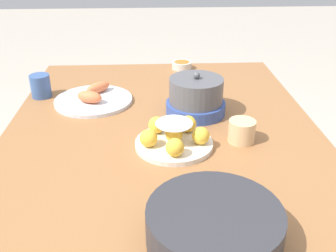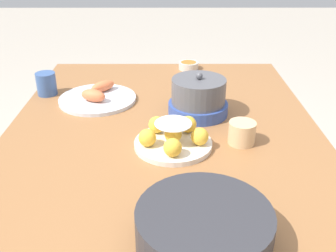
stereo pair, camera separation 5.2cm
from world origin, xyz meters
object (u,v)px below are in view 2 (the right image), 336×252
serving_bowl (204,226)px  cup_far (242,133)px  dining_table (163,150)px  cup_near (46,84)px  warming_pot (198,98)px  sauce_bowl (189,65)px  cake_plate (173,137)px  seafood_platter (98,97)px

serving_bowl → cup_far: (-0.43, 0.15, -0.01)m
dining_table → cup_near: (-0.30, -0.46, 0.13)m
warming_pot → sauce_bowl: bearing=-178.9°
cake_plate → sauce_bowl: bearing=173.5°
cake_plate → seafood_platter: cake_plate is taller
sauce_bowl → cup_near: cup_near is taller
dining_table → sauce_bowl: 0.62m
cake_plate → cup_near: (-0.41, -0.49, 0.01)m
sauce_bowl → dining_table: bearing=-10.6°
dining_table → serving_bowl: 0.54m
seafood_platter → warming_pot: (0.12, 0.38, 0.05)m
serving_bowl → sauce_bowl: (-1.13, 0.02, -0.03)m
seafood_platter → cup_far: size_ratio=3.52×
cup_far → cake_plate: bearing=-84.4°
cake_plate → sauce_bowl: (-0.72, 0.08, -0.01)m
seafood_platter → warming_pot: bearing=72.4°
serving_bowl → sauce_bowl: bearing=178.8°
sauce_bowl → cake_plate: bearing=-6.5°
dining_table → cup_far: (0.09, 0.24, 0.12)m
cake_plate → cup_far: (-0.02, 0.21, 0.00)m
serving_bowl → sauce_bowl: size_ratio=3.13×
dining_table → seafood_platter: size_ratio=4.64×
sauce_bowl → warming_pot: warming_pot is taller
sauce_bowl → warming_pot: bearing=1.1°
warming_pot → cake_plate: bearing=-21.7°
dining_table → cake_plate: 0.16m
sauce_bowl → seafood_platter: bearing=-44.8°
serving_bowl → cake_plate: bearing=-171.8°
cup_near → cake_plate: bearing=50.1°
serving_bowl → cup_near: cup_near is taller
cake_plate → sauce_bowl: size_ratio=2.58×
dining_table → warming_pot: size_ratio=6.46×
sauce_bowl → cup_near: 0.65m
cup_far → warming_pot: bearing=-150.4°
cake_plate → serving_bowl: bearing=8.2°
dining_table → cup_far: bearing=68.7°
seafood_platter → cup_near: size_ratio=3.30×
sauce_bowl → seafood_platter: (0.37, -0.37, -0.00)m
sauce_bowl → warming_pot: size_ratio=0.44×
cake_plate → seafood_platter: size_ratio=0.81×
cake_plate → serving_bowl: (0.41, 0.06, 0.01)m
serving_bowl → seafood_platter: serving_bowl is taller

